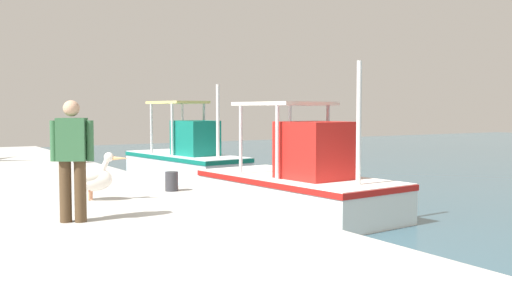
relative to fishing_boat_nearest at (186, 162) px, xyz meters
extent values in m
cube|color=white|center=(-0.08, -0.01, -0.23)|extent=(5.04, 2.20, 0.95)
cube|color=#0F7260|center=(-0.08, -0.01, 0.17)|extent=(5.09, 2.24, 0.12)
cube|color=#0F7260|center=(0.53, 0.06, 0.78)|extent=(1.47, 1.14, 1.06)
cylinder|color=silver|center=(-1.11, -0.71, 1.04)|extent=(0.08, 0.08, 1.58)
cylinder|color=silver|center=(-1.24, 0.44, 1.04)|extent=(0.08, 0.08, 1.58)
cylinder|color=silver|center=(0.21, -0.56, 1.04)|extent=(0.08, 0.08, 1.58)
cylinder|color=silver|center=(0.07, 0.59, 1.04)|extent=(0.08, 0.08, 1.58)
cube|color=#D8CC72|center=(-0.52, -0.06, 1.87)|extent=(2.11, 1.43, 0.08)
cylinder|color=silver|center=(1.74, 0.20, 1.31)|extent=(0.10, 0.10, 2.12)
torus|color=orange|center=(0.53, 0.61, 0.78)|extent=(0.55, 0.16, 0.54)
cube|color=white|center=(5.87, 0.02, -0.28)|extent=(5.18, 2.57, 0.85)
cube|color=red|center=(5.87, 0.02, 0.06)|extent=(5.22, 2.61, 0.12)
cube|color=red|center=(6.49, 0.08, 0.76)|extent=(1.51, 1.40, 1.24)
cylinder|color=silver|center=(4.81, -0.82, 0.94)|extent=(0.08, 0.08, 1.59)
cylinder|color=silver|center=(4.68, 0.67, 0.94)|extent=(0.08, 0.08, 1.59)
cylinder|color=silver|center=(6.16, -0.71, 0.94)|extent=(0.08, 0.08, 1.59)
cylinder|color=silver|center=(6.03, 0.78, 0.94)|extent=(0.08, 0.08, 1.59)
cube|color=silver|center=(5.42, -0.02, 1.78)|extent=(2.16, 1.74, 0.08)
cylinder|color=silver|center=(7.74, 0.19, 1.37)|extent=(0.10, 0.10, 2.46)
cylinder|color=tan|center=(6.71, -4.88, 0.21)|extent=(0.04, 0.04, 0.22)
cylinder|color=tan|center=(6.61, -4.81, 0.21)|extent=(0.04, 0.04, 0.22)
ellipsoid|color=white|center=(6.69, -4.81, 0.46)|extent=(0.62, 0.71, 0.40)
ellipsoid|color=silver|center=(6.66, -4.85, 0.52)|extent=(0.61, 0.66, 0.28)
cylinder|color=white|center=(6.79, -4.65, 0.68)|extent=(0.18, 0.21, 0.27)
sphere|color=white|center=(6.84, -4.58, 0.84)|extent=(0.22, 0.22, 0.16)
cone|color=#F2B272|center=(6.95, -4.41, 0.82)|extent=(0.22, 0.29, 0.07)
cylinder|color=#4C3823|center=(8.36, -5.66, 0.52)|extent=(0.16, 0.16, 0.84)
cylinder|color=#4C3823|center=(8.45, -5.48, 0.52)|extent=(0.16, 0.16, 0.84)
cube|color=#33663F|center=(8.41, -5.57, 1.23)|extent=(0.39, 0.45, 0.58)
cylinder|color=#33663F|center=(8.29, -5.78, 1.21)|extent=(0.10, 0.10, 0.55)
cylinder|color=#33663F|center=(8.52, -5.36, 1.21)|extent=(0.10, 0.10, 0.55)
sphere|color=tan|center=(8.41, -5.57, 1.66)|extent=(0.22, 0.22, 0.22)
cylinder|color=#333338|center=(-0.49, -3.22, 0.32)|extent=(0.26, 0.26, 0.44)
cylinder|color=#333338|center=(6.33, -3.22, 0.28)|extent=(0.25, 0.25, 0.37)
camera|label=1|loc=(16.34, -7.52, 1.64)|focal=40.21mm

